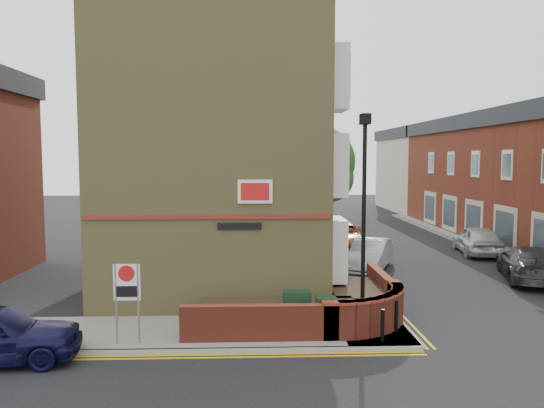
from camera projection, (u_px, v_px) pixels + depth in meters
The scene contains 27 objects.
ground at pixel (312, 352), 14.20m from camera, with size 120.00×120.00×0.00m, color black.
pavement_corner at pixel (188, 333), 15.56m from camera, with size 13.00×3.00×0.12m, color gray.
pavement_main at pixel (315, 248), 30.20m from camera, with size 2.00×32.00×0.12m, color gray.
pavement_far at pixel (532, 256), 27.62m from camera, with size 4.00×40.00×0.12m, color gray.
kerb_side at pixel (181, 351), 14.07m from camera, with size 13.00×0.15×0.12m, color gray.
kerb_main_near at pixel (333, 248), 30.24m from camera, with size 0.15×32.00×0.12m, color gray.
kerb_main_far at pixel (494, 257), 27.55m from camera, with size 0.15×40.00×0.12m, color gray.
yellow_lines_side at pixel (180, 357), 13.83m from camera, with size 13.00×0.28×0.01m, color gold.
yellow_lines_main at pixel (337, 249), 30.25m from camera, with size 0.28×32.00×0.01m, color gold.
corner_building at pixel (221, 132), 21.52m from camera, with size 8.95×10.40×13.60m.
garden_wall at pixel (303, 323), 16.69m from camera, with size 6.80×6.00×1.20m, color maroon, non-canonical shape.
lamppost at pixel (364, 222), 15.17m from camera, with size 0.25×0.50×6.30m.
utility_cabinet_large at pixel (297, 311), 15.42m from camera, with size 0.80×0.45×1.20m, color black.
utility_cabinet_small at pixel (326, 316), 15.16m from camera, with size 0.55×0.40×1.10m, color black.
bollard_near at pixel (383, 325), 14.63m from camera, with size 0.11×0.11×0.90m, color black.
bollard_far at pixel (396, 316), 15.45m from camera, with size 0.11×0.11×0.90m, color black.
zone_sign at pixel (127, 289), 14.37m from camera, with size 0.72×0.07×2.20m.
far_terrace at pixel (524, 177), 31.31m from camera, with size 5.40×30.40×8.00m.
far_terrace_cream at pixel (415, 169), 52.22m from camera, with size 5.40×12.40×8.00m.
tree_near at pixel (320, 167), 27.85m from camera, with size 3.64×3.65×6.70m.
tree_mid at pixel (305, 158), 35.77m from camera, with size 4.03×4.03×7.42m.
tree_far at pixel (296, 161), 43.76m from camera, with size 3.81×3.81×7.00m.
traffic_light_assembly at pixel (306, 190), 38.94m from camera, with size 0.20×0.16×4.20m.
silver_car_near at pixel (370, 255), 24.47m from camera, with size 1.51×4.32×1.42m, color #A9AEB1.
red_car_main at pixel (342, 236), 30.56m from camera, with size 2.34×5.07×1.41m, color maroon.
grey_car_far at pixel (529, 263), 22.37m from camera, with size 2.08×5.11×1.48m, color #2D2C31.
silver_car_far at pixel (477, 240), 28.46m from camera, with size 1.84×4.57×1.56m, color #B7B9C0.
Camera 1 is at (-1.59, -13.76, 5.19)m, focal length 35.00 mm.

